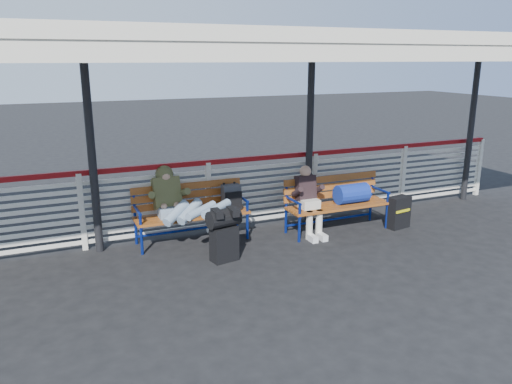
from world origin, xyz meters
name	(u,v)px	position (x,y,z in m)	size (l,w,h in m)	color
ground	(254,275)	(0.00, 0.00, 0.00)	(60.00, 60.00, 0.00)	black
fence	(209,194)	(0.00, 1.90, 0.66)	(12.08, 0.08, 1.24)	silver
canopy	(228,43)	(0.00, 0.87, 3.04)	(12.60, 3.60, 3.16)	silver
luggage_stack	(224,233)	(-0.18, 0.65, 0.42)	(0.51, 0.35, 0.78)	black
bench_left	(200,205)	(-0.23, 1.63, 0.58)	(1.80, 0.56, 0.92)	#A75420
bench_right	(343,196)	(2.14, 1.14, 0.59)	(1.80, 0.56, 0.92)	#A75420
traveler_man	(187,206)	(-0.53, 1.28, 0.69)	(0.94, 1.54, 0.77)	#899DB9
companion_person	(309,200)	(1.47, 1.13, 0.60)	(0.32, 0.66, 1.15)	beige
suitcase_side	(398,212)	(3.07, 0.83, 0.28)	(0.43, 0.30, 0.55)	black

